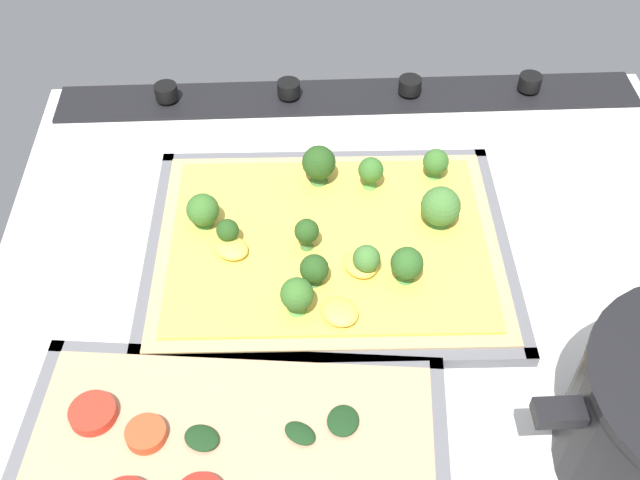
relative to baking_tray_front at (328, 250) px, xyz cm
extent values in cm
cube|color=silver|center=(-3.95, 5.44, -1.86)|extent=(74.66, 69.29, 3.00)
cube|color=black|center=(-3.95, -25.70, 0.04)|extent=(71.67, 7.00, 0.80)
cylinder|color=black|center=(-26.34, -25.70, 1.34)|extent=(2.80, 2.80, 1.80)
cylinder|color=black|center=(-11.41, -25.70, 1.34)|extent=(2.80, 2.80, 1.80)
cylinder|color=black|center=(3.52, -25.70, 1.34)|extent=(2.80, 2.80, 1.80)
cylinder|color=black|center=(18.45, -25.70, 1.34)|extent=(2.80, 2.80, 1.80)
cube|color=slate|center=(0.00, 0.00, -0.11)|extent=(36.88, 29.15, 0.50)
cube|color=slate|center=(-0.32, -13.54, 0.29)|extent=(36.24, 2.06, 1.30)
cube|color=slate|center=(0.32, 13.54, 0.29)|extent=(36.24, 2.06, 1.30)
cube|color=slate|center=(-17.50, 0.42, 0.29)|extent=(1.87, 28.32, 1.30)
cube|color=slate|center=(17.50, -0.42, 0.29)|extent=(1.87, 28.32, 1.30)
cube|color=tan|center=(0.00, 0.00, 0.64)|extent=(34.42, 26.69, 1.00)
cube|color=#EDC64C|center=(0.00, 0.00, 1.34)|extent=(31.66, 24.04, 0.40)
cone|color=#5B9F46|center=(-4.79, -7.48, 2.21)|extent=(1.46, 1.46, 1.34)
sphere|color=#386B28|center=(-4.79, -7.48, 3.88)|extent=(2.66, 2.66, 2.66)
cone|color=#68AD54|center=(-3.32, 4.39, 1.98)|extent=(1.45, 1.45, 0.88)
sphere|color=#427533|center=(-3.32, 4.39, 3.41)|extent=(2.63, 2.63, 2.63)
cone|color=#5B9F46|center=(12.35, -2.65, 1.95)|extent=(1.81, 1.81, 0.82)
sphere|color=#386B28|center=(12.35, -2.65, 3.59)|extent=(3.29, 3.29, 3.29)
cone|color=#68AD54|center=(-11.21, -1.77, 1.97)|extent=(2.19, 2.19, 0.86)
sphere|color=#427533|center=(-11.21, -1.77, 3.89)|extent=(3.98, 3.98, 3.98)
cone|color=#5B9F46|center=(3.29, 8.76, 2.15)|extent=(1.68, 1.68, 1.22)
sphere|color=#386B28|center=(3.29, 8.76, 3.90)|extent=(3.05, 3.05, 3.05)
cone|color=#427635|center=(2.16, 0.90, 2.20)|extent=(1.33, 1.33, 1.32)
sphere|color=#264C1C|center=(2.16, 0.90, 3.76)|extent=(2.41, 2.41, 2.41)
cone|color=#4D8B3F|center=(-6.96, 5.85, 2.08)|extent=(1.70, 1.70, 1.08)
sphere|color=#2D5B23|center=(-6.96, 5.85, 3.77)|extent=(3.08, 3.08, 3.08)
cone|color=#427635|center=(9.81, 0.11, 2.06)|extent=(1.22, 1.22, 1.04)
sphere|color=#264C1C|center=(9.81, 0.11, 3.41)|extent=(2.22, 2.22, 2.22)
cone|color=#427635|center=(0.57, -8.60, 2.18)|extent=(1.95, 1.95, 1.29)
sphere|color=#264C1C|center=(0.57, -8.60, 4.15)|extent=(3.55, 3.55, 3.55)
cone|color=#427635|center=(1.62, 5.59, 1.97)|extent=(1.50, 1.50, 0.87)
sphere|color=#264C1C|center=(1.62, 5.59, 3.43)|extent=(2.73, 2.73, 2.73)
cone|color=#5B9F46|center=(-11.82, -8.78, 2.05)|extent=(1.51, 1.51, 1.03)
sphere|color=#386B28|center=(-11.82, -8.78, 3.60)|extent=(2.75, 2.75, 2.75)
ellipsoid|color=#EDC64C|center=(9.60, 1.23, 2.09)|extent=(4.72, 4.60, 1.30)
ellipsoid|color=#EDC64C|center=(-2.83, 3.88, 2.10)|extent=(4.54, 4.78, 1.30)
ellipsoid|color=#EDC64C|center=(-0.49, 9.50, 2.08)|extent=(4.80, 4.82, 1.27)
ellipsoid|color=#EDC64C|center=(-0.67, 9.03, 1.96)|extent=(3.24, 3.51, 0.99)
cube|color=slate|center=(8.06, 12.94, 0.29)|extent=(34.72, 4.67, 1.30)
cube|color=slate|center=(25.92, 22.78, 0.29)|extent=(3.63, 24.36, 1.30)
cylinder|color=#D14723|center=(15.71, 20.65, 1.54)|extent=(3.30, 3.30, 1.00)
cylinder|color=red|center=(20.25, 18.58, 1.54)|extent=(3.86, 3.86, 1.00)
ellipsoid|color=#193819|center=(11.25, 21.16, 1.44)|extent=(3.63, 3.36, 0.60)
ellipsoid|color=#193819|center=(3.41, 21.09, 1.44)|extent=(3.27, 3.09, 0.60)
ellipsoid|color=#193819|center=(-0.12, 20.13, 1.44)|extent=(3.32, 3.56, 0.60)
cube|color=black|center=(-15.00, 24.37, 8.83)|extent=(3.60, 2.00, 1.20)
camera|label=1|loc=(3.17, 51.26, 56.29)|focal=42.53mm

